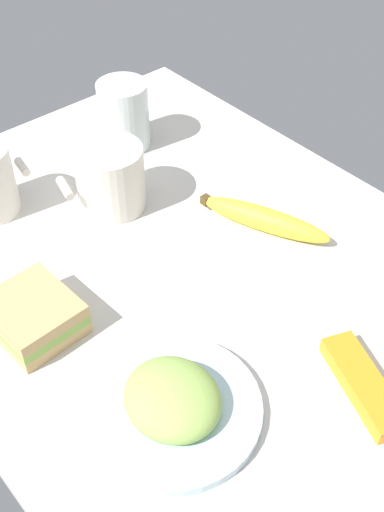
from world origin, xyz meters
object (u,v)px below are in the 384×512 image
snack_bar (364,385)px  banana (263,218)px  glass_of_milk (124,118)px  coffee_mug_black (110,177)px  plate_of_food (173,403)px  sandwich_side (34,316)px

snack_bar → banana: bearing=-0.9°
snack_bar → glass_of_milk: bearing=12.7°
coffee_mug_black → banana: 21.86cm
plate_of_food → snack_bar: (-11.23, -17.20, -0.61)cm
coffee_mug_black → sandwich_side: coffee_mug_black is taller
banana → plate_of_food: bearing=117.4°
plate_of_food → glass_of_milk: glass_of_milk is taller
sandwich_side → snack_bar: 37.66cm
sandwich_side → glass_of_milk: bearing=-52.3°
snack_bar → plate_of_food: bearing=78.8°
plate_of_food → sandwich_side: size_ratio=1.80×
glass_of_milk → sandwich_side: bearing=127.7°
coffee_mug_black → sandwich_side: size_ratio=1.17×
banana → snack_bar: size_ratio=1.43×
sandwich_side → banana: size_ratio=0.57×
sandwich_side → banana: (-4.71, -32.92, -0.56)cm
coffee_mug_black → glass_of_milk: 15.29cm
plate_of_food → snack_bar: bearing=-123.1°
banana → snack_bar: 28.00cm
coffee_mug_black → banana: bearing=-144.2°
plate_of_food → glass_of_milk: 50.47cm
glass_of_milk → banana: glass_of_milk is taller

